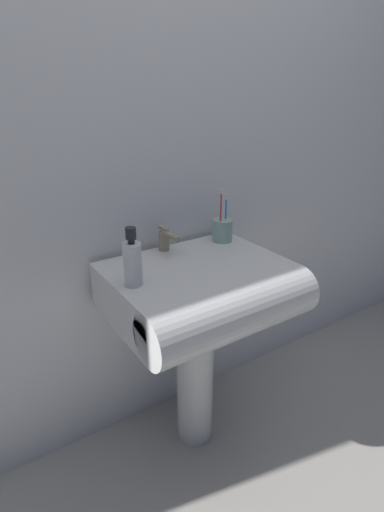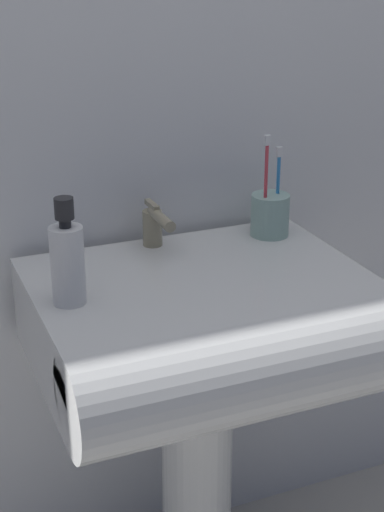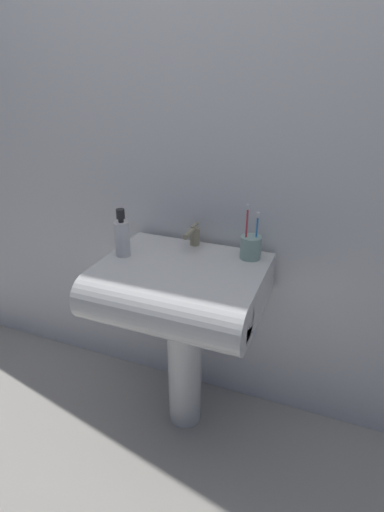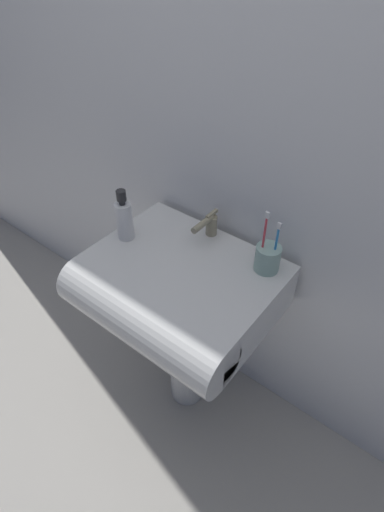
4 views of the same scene
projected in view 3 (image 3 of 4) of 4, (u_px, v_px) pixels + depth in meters
name	position (u px, v px, depth m)	size (l,w,h in m)	color
ground_plane	(185.00, 416.00, 1.81)	(6.00, 6.00, 0.00)	#ADA89E
wall_back	(209.00, 135.00, 1.52)	(5.00, 0.05, 2.40)	white
sink_pedestal	(185.00, 363.00, 1.68)	(0.14, 0.14, 0.60)	white
sink_basin	(178.00, 290.00, 1.47)	(0.61, 0.51, 0.17)	white
faucet	(193.00, 235.00, 1.60)	(0.04, 0.13, 0.09)	tan
toothbrush_cup	(251.00, 247.00, 1.50)	(0.08, 0.08, 0.21)	#99BFB2
soap_bottle	(122.00, 237.00, 1.51)	(0.06, 0.06, 0.19)	white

